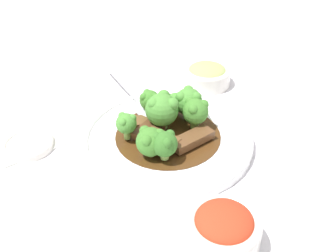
{
  "coord_description": "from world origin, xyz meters",
  "views": [
    {
      "loc": [
        0.26,
        0.46,
        0.41
      ],
      "look_at": [
        0.0,
        0.0,
        0.03
      ],
      "focal_mm": 42.0,
      "sensor_mm": 36.0,
      "label": 1
    }
  ],
  "objects": [
    {
      "name": "broccoli_floret_0",
      "position": [
        -0.0,
        -0.02,
        0.06
      ],
      "size": [
        0.06,
        0.06,
        0.06
      ],
      "color": "#7FA84C",
      "rests_on": "main_plate"
    },
    {
      "name": "beef_strip_0",
      "position": [
        0.03,
        -0.01,
        0.02
      ],
      "size": [
        0.06,
        0.05,
        0.01
      ],
      "color": "#56331E",
      "rests_on": "main_plate"
    },
    {
      "name": "ground_plane",
      "position": [
        0.0,
        0.0,
        0.0
      ],
      "size": [
        4.0,
        4.0,
        0.0
      ],
      "primitive_type": "plane",
      "color": "silver"
    },
    {
      "name": "broccoli_floret_1",
      "position": [
        -0.05,
        0.01,
        0.05
      ],
      "size": [
        0.04,
        0.04,
        0.05
      ],
      "color": "#7FA84C",
      "rests_on": "main_plate"
    },
    {
      "name": "broccoli_floret_7",
      "position": [
        0.05,
        0.03,
        0.04
      ],
      "size": [
        0.04,
        0.04,
        0.05
      ],
      "color": "#7FA84C",
      "rests_on": "main_plate"
    },
    {
      "name": "side_bowl_appetizer",
      "position": [
        -0.17,
        -0.13,
        0.02
      ],
      "size": [
        0.1,
        0.1,
        0.04
      ],
      "color": "white",
      "rests_on": "ground_plane"
    },
    {
      "name": "broccoli_floret_6",
      "position": [
        0.0,
        -0.06,
        0.05
      ],
      "size": [
        0.04,
        0.04,
        0.05
      ],
      "color": "#7FA84C",
      "rests_on": "main_plate"
    },
    {
      "name": "beef_strip_2",
      "position": [
        -0.02,
        0.04,
        0.03
      ],
      "size": [
        0.08,
        0.04,
        0.01
      ],
      "color": "brown",
      "rests_on": "main_plate"
    },
    {
      "name": "broccoli_floret_4",
      "position": [
        0.06,
        -0.02,
        0.05
      ],
      "size": [
        0.03,
        0.03,
        0.05
      ],
      "color": "#7FA84C",
      "rests_on": "main_plate"
    },
    {
      "name": "beef_strip_3",
      "position": [
        0.02,
        0.02,
        0.03
      ],
      "size": [
        0.05,
        0.07,
        0.02
      ],
      "color": "brown",
      "rests_on": "main_plate"
    },
    {
      "name": "beef_strip_1",
      "position": [
        0.02,
        -0.04,
        0.02
      ],
      "size": [
        0.06,
        0.04,
        0.01
      ],
      "color": "brown",
      "rests_on": "main_plate"
    },
    {
      "name": "sauce_dish",
      "position": [
        0.21,
        -0.1,
        0.01
      ],
      "size": [
        0.08,
        0.08,
        0.01
      ],
      "color": "white",
      "rests_on": "ground_plane"
    },
    {
      "name": "broccoli_floret_5",
      "position": [
        -0.04,
        -0.05,
        0.04
      ],
      "size": [
        0.04,
        0.04,
        0.04
      ],
      "color": "#7FA84C",
      "rests_on": "main_plate"
    },
    {
      "name": "side_bowl_kimchi",
      "position": [
        0.05,
        0.22,
        0.03
      ],
      "size": [
        0.09,
        0.09,
        0.06
      ],
      "color": "white",
      "rests_on": "ground_plane"
    },
    {
      "name": "main_plate",
      "position": [
        0.0,
        0.0,
        0.01
      ],
      "size": [
        0.28,
        0.28,
        0.02
      ],
      "color": "white",
      "rests_on": "ground_plane"
    },
    {
      "name": "broccoli_floret_3",
      "position": [
        -0.05,
        -0.02,
        0.05
      ],
      "size": [
        0.05,
        0.05,
        0.06
      ],
      "color": "#7FA84C",
      "rests_on": "main_plate"
    },
    {
      "name": "serving_spoon",
      "position": [
        -0.0,
        -0.09,
        0.03
      ],
      "size": [
        0.05,
        0.24,
        0.01
      ],
      "color": "silver",
      "rests_on": "main_plate"
    },
    {
      "name": "paper_napkin",
      "position": [
        0.2,
        -0.12,
        0.0
      ],
      "size": [
        0.13,
        0.1,
        0.01
      ],
      "color": "silver",
      "rests_on": "ground_plane"
    },
    {
      "name": "broccoli_floret_2",
      "position": [
        0.04,
        0.05,
        0.05
      ],
      "size": [
        0.04,
        0.04,
        0.05
      ],
      "color": "#8EB756",
      "rests_on": "main_plate"
    }
  ]
}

